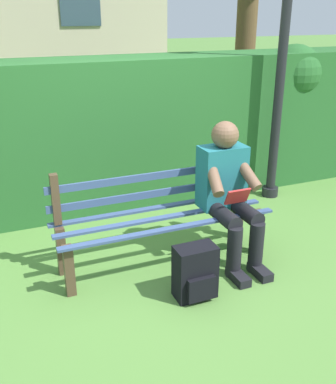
# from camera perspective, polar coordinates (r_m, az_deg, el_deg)

# --- Properties ---
(ground) EXTENTS (60.00, 60.00, 0.00)m
(ground) POSITION_cam_1_polar(r_m,az_deg,el_deg) (3.82, -0.59, -8.89)
(ground) COLOR #517F38
(park_bench) EXTENTS (1.77, 0.47, 0.83)m
(park_bench) POSITION_cam_1_polar(r_m,az_deg,el_deg) (3.68, -0.99, -2.96)
(park_bench) COLOR #4C3828
(park_bench) RESTS_ON ground
(person_seated) EXTENTS (0.44, 0.73, 1.15)m
(person_seated) POSITION_cam_1_polar(r_m,az_deg,el_deg) (3.68, 7.67, 0.22)
(person_seated) COLOR #1E6672
(person_seated) RESTS_ON ground
(hedge_backdrop) EXTENTS (5.66, 0.77, 1.61)m
(hedge_backdrop) POSITION_cam_1_polar(r_m,az_deg,el_deg) (4.93, -1.46, 8.34)
(hedge_backdrop) COLOR #265B28
(hedge_backdrop) RESTS_ON ground
(backpack) EXTENTS (0.30, 0.25, 0.41)m
(backpack) POSITION_cam_1_polar(r_m,az_deg,el_deg) (3.31, 3.48, -10.15)
(backpack) COLOR black
(backpack) RESTS_ON ground
(lamp_post) EXTENTS (0.29, 0.29, 3.10)m
(lamp_post) POSITION_cam_1_polar(r_m,az_deg,el_deg) (4.89, 14.81, 21.78)
(lamp_post) COLOR black
(lamp_post) RESTS_ON ground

